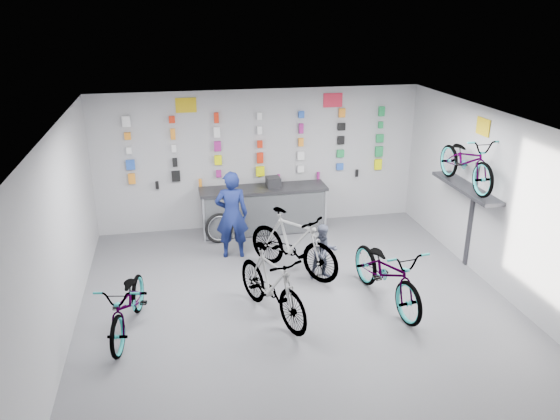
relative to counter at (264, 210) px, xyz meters
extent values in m
plane|color=#545459|center=(0.00, -3.54, -0.49)|extent=(8.00, 8.00, 0.00)
plane|color=white|center=(0.00, -3.54, 2.51)|extent=(8.00, 8.00, 0.00)
plane|color=#B0B1B3|center=(0.00, 0.46, 1.01)|extent=(7.00, 0.00, 7.00)
plane|color=#B0B1B3|center=(0.00, -7.54, 1.01)|extent=(7.00, 0.00, 7.00)
plane|color=#B0B1B3|center=(-3.50, -3.54, 1.01)|extent=(0.00, 8.00, 8.00)
plane|color=#B0B1B3|center=(3.50, -3.54, 1.01)|extent=(0.00, 8.00, 8.00)
cube|color=black|center=(0.00, 0.01, -0.04)|extent=(2.60, 0.60, 0.90)
cube|color=silver|center=(0.00, -0.29, -0.01)|extent=(2.60, 0.02, 0.90)
cube|color=silver|center=(-1.30, -0.29, -0.01)|extent=(0.04, 0.04, 0.96)
cube|color=silver|center=(1.30, -0.29, -0.01)|extent=(0.04, 0.04, 0.96)
cube|color=black|center=(0.00, 0.01, 0.48)|extent=(2.70, 0.66, 0.06)
cube|color=orange|center=(-2.70, 0.39, 0.76)|extent=(0.14, 0.06, 0.22)
cube|color=black|center=(-1.80, 0.39, 0.76)|extent=(0.17, 0.06, 0.22)
cube|color=#9B1E77|center=(-0.90, 0.39, 0.76)|extent=(0.11, 0.06, 0.15)
cube|color=#F5FF00|center=(0.00, 0.39, 0.76)|extent=(0.18, 0.06, 0.21)
cube|color=white|center=(0.90, 0.39, 0.76)|extent=(0.14, 0.06, 0.15)
cube|color=blue|center=(1.80, 0.39, 0.76)|extent=(0.15, 0.06, 0.14)
cube|color=#F5FF00|center=(2.70, 0.39, 0.76)|extent=(0.16, 0.06, 0.23)
cube|color=blue|center=(-2.70, 0.39, 1.06)|extent=(0.18, 0.06, 0.20)
cube|color=black|center=(-1.80, 0.39, 1.06)|extent=(0.10, 0.06, 0.18)
cube|color=#F5FF00|center=(-0.90, 0.39, 1.06)|extent=(0.15, 0.06, 0.20)
cube|color=red|center=(0.00, 0.39, 1.06)|extent=(0.13, 0.06, 0.23)
cube|color=white|center=(0.90, 0.39, 1.06)|extent=(0.15, 0.06, 0.19)
cube|color=#1D8E46|center=(1.80, 0.39, 1.06)|extent=(0.16, 0.06, 0.16)
cube|color=#1D8E46|center=(2.70, 0.39, 1.06)|extent=(0.17, 0.06, 0.23)
cube|color=white|center=(-2.70, 0.39, 1.36)|extent=(0.11, 0.06, 0.14)
cube|color=white|center=(-1.80, 0.39, 1.36)|extent=(0.09, 0.06, 0.16)
cube|color=#9B1E77|center=(-0.90, 0.39, 1.36)|extent=(0.14, 0.06, 0.21)
cube|color=red|center=(0.00, 0.39, 1.36)|extent=(0.11, 0.06, 0.15)
cube|color=orange|center=(0.90, 0.39, 1.36)|extent=(0.11, 0.06, 0.18)
cube|color=black|center=(1.80, 0.39, 1.36)|extent=(0.15, 0.06, 0.18)
cube|color=#1D8E46|center=(2.70, 0.39, 1.36)|extent=(0.16, 0.06, 0.18)
cube|color=orange|center=(-2.70, 0.39, 1.66)|extent=(0.13, 0.06, 0.14)
cube|color=orange|center=(-1.80, 0.39, 1.66)|extent=(0.10, 0.06, 0.22)
cube|color=white|center=(-0.90, 0.39, 1.66)|extent=(0.13, 0.06, 0.22)
cube|color=white|center=(0.00, 0.39, 1.66)|extent=(0.10, 0.06, 0.17)
cube|color=#9B1E77|center=(0.90, 0.39, 1.66)|extent=(0.09, 0.06, 0.21)
cube|color=black|center=(1.80, 0.39, 1.66)|extent=(0.16, 0.06, 0.16)
cube|color=#1D8E46|center=(2.70, 0.39, 1.66)|extent=(0.10, 0.06, 0.14)
cube|color=white|center=(-2.70, 0.39, 1.96)|extent=(0.16, 0.06, 0.21)
cube|color=red|center=(-1.80, 0.39, 1.96)|extent=(0.12, 0.06, 0.14)
cube|color=red|center=(-0.90, 0.39, 1.96)|extent=(0.09, 0.06, 0.21)
cube|color=white|center=(0.00, 0.39, 1.96)|extent=(0.10, 0.06, 0.15)
cube|color=blue|center=(0.90, 0.39, 1.96)|extent=(0.12, 0.06, 0.15)
cube|color=orange|center=(1.80, 0.39, 1.96)|extent=(0.14, 0.06, 0.19)
cube|color=#1D8E46|center=(2.70, 0.39, 1.96)|extent=(0.13, 0.06, 0.21)
cylinder|color=black|center=(-2.20, 0.37, 0.59)|extent=(0.07, 0.07, 0.16)
cylinder|color=orange|center=(-1.30, 0.37, 0.59)|extent=(0.07, 0.07, 0.16)
cylinder|color=#9B1E77|center=(0.40, 0.37, 0.59)|extent=(0.07, 0.07, 0.16)
cylinder|color=#9B1E77|center=(1.30, 0.37, 0.59)|extent=(0.07, 0.07, 0.16)
cylinder|color=black|center=(2.20, 0.37, 0.59)|extent=(0.07, 0.07, 0.16)
cube|color=#333338|center=(3.30, -2.34, 1.06)|extent=(0.38, 1.90, 0.06)
cube|color=#333338|center=(3.48, -2.34, 0.51)|extent=(0.04, 0.10, 2.00)
cube|color=gold|center=(-1.50, 0.44, 2.23)|extent=(0.42, 0.02, 0.30)
cube|color=#DF2740|center=(1.60, 0.44, 2.23)|extent=(0.42, 0.02, 0.30)
cube|color=gold|center=(3.48, -2.34, 2.16)|extent=(0.02, 0.40, 0.30)
imported|color=gray|center=(-2.64, -3.43, -0.01)|extent=(0.96, 1.91, 0.96)
imported|color=gray|center=(-0.47, -3.43, 0.09)|extent=(1.20, 1.97, 1.15)
imported|color=gray|center=(1.46, -3.36, 0.06)|extent=(1.02, 2.18, 1.10)
imported|color=gray|center=(0.19, -2.02, 0.11)|extent=(1.70, 1.89, 1.20)
imported|color=gray|center=(3.25, -2.34, 1.57)|extent=(0.63, 1.80, 0.95)
imported|color=#101A4E|center=(-0.81, -1.09, 0.38)|extent=(0.67, 0.47, 1.73)
imported|color=#51566D|center=(0.68, -2.32, 0.02)|extent=(0.51, 0.40, 1.02)
torus|color=black|center=(-1.00, -0.37, -0.18)|extent=(0.66, 0.37, 0.63)
torus|color=silver|center=(-1.00, -0.37, -0.18)|extent=(0.53, 0.28, 0.51)
cube|color=black|center=(0.21, 0.01, 0.62)|extent=(0.30, 0.31, 0.22)
camera|label=1|loc=(-1.83, -10.80, 4.17)|focal=35.00mm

